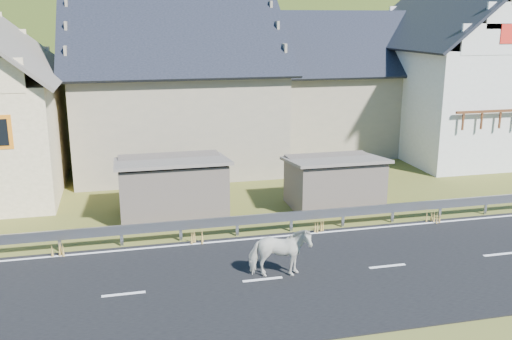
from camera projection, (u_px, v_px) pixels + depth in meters
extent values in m
plane|color=#474B16|center=(263.00, 281.00, 16.80)|extent=(160.00, 160.00, 0.00)
cube|color=black|center=(263.00, 280.00, 16.79)|extent=(60.00, 7.00, 0.04)
cube|color=silver|center=(263.00, 279.00, 16.79)|extent=(60.00, 6.60, 0.01)
cube|color=#93969B|center=(237.00, 221.00, 20.11)|extent=(28.00, 0.08, 0.34)
cube|color=#93969B|center=(60.00, 241.00, 18.84)|extent=(0.10, 0.06, 0.70)
cube|color=#93969B|center=(122.00, 236.00, 19.29)|extent=(0.10, 0.06, 0.70)
cube|color=#93969B|center=(181.00, 231.00, 19.74)|extent=(0.10, 0.06, 0.70)
cube|color=#93969B|center=(237.00, 227.00, 20.19)|extent=(0.10, 0.06, 0.70)
cube|color=#93969B|center=(291.00, 222.00, 20.64)|extent=(0.10, 0.06, 0.70)
cube|color=#93969B|center=(343.00, 218.00, 21.09)|extent=(0.10, 0.06, 0.70)
cube|color=#93969B|center=(392.00, 214.00, 21.54)|extent=(0.10, 0.06, 0.70)
cube|color=#93969B|center=(440.00, 210.00, 21.99)|extent=(0.10, 0.06, 0.70)
cube|color=#93969B|center=(486.00, 206.00, 22.44)|extent=(0.10, 0.06, 0.70)
cube|color=#665A4F|center=(172.00, 188.00, 22.18)|extent=(4.30, 3.30, 2.40)
cube|color=#665A4F|center=(334.00, 183.00, 23.19)|extent=(3.80, 2.90, 2.20)
cube|color=gray|center=(175.00, 116.00, 30.03)|extent=(10.00, 9.00, 5.00)
cube|color=gray|center=(339.00, 108.00, 34.21)|extent=(9.00, 8.00, 4.60)
cube|color=silver|center=(457.00, 100.00, 32.56)|extent=(8.00, 10.00, 6.00)
ellipsoid|color=#263B10|center=(147.00, 103.00, 192.25)|extent=(440.00, 280.00, 260.00)
imported|color=beige|center=(280.00, 253.00, 16.80)|extent=(1.08, 1.91, 1.53)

